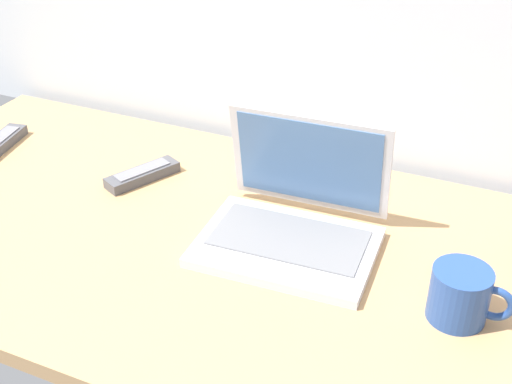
{
  "coord_description": "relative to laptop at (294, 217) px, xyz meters",
  "views": [
    {
      "loc": [
        0.45,
        -0.89,
        0.74
      ],
      "look_at": [
        0.05,
        0.0,
        0.15
      ],
      "focal_mm": 47.27,
      "sensor_mm": 36.0,
      "label": 1
    }
  ],
  "objects": [
    {
      "name": "remote_control_far",
      "position": [
        -0.37,
        0.07,
        -0.03
      ],
      "size": [
        0.11,
        0.16,
        0.02
      ],
      "color": "#4C4C51",
      "rests_on": "desk"
    },
    {
      "name": "coffee_mug",
      "position": [
        0.31,
        -0.09,
        -0.0
      ],
      "size": [
        0.13,
        0.09,
        0.09
      ],
      "color": "#26478C",
      "rests_on": "desk"
    },
    {
      "name": "remote_control_near",
      "position": [
        -0.74,
        0.06,
        -0.03
      ],
      "size": [
        0.07,
        0.17,
        0.02
      ],
      "color": "#4C4C51",
      "rests_on": "desk"
    },
    {
      "name": "laptop",
      "position": [
        0.0,
        0.0,
        0.0
      ],
      "size": [
        0.32,
        0.27,
        0.22
      ],
      "color": "silver",
      "rests_on": "desk"
    },
    {
      "name": "desk",
      "position": [
        -0.1,
        -0.06,
        -0.06
      ],
      "size": [
        1.6,
        0.76,
        0.03
      ],
      "color": "tan",
      "rests_on": "ground"
    }
  ]
}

